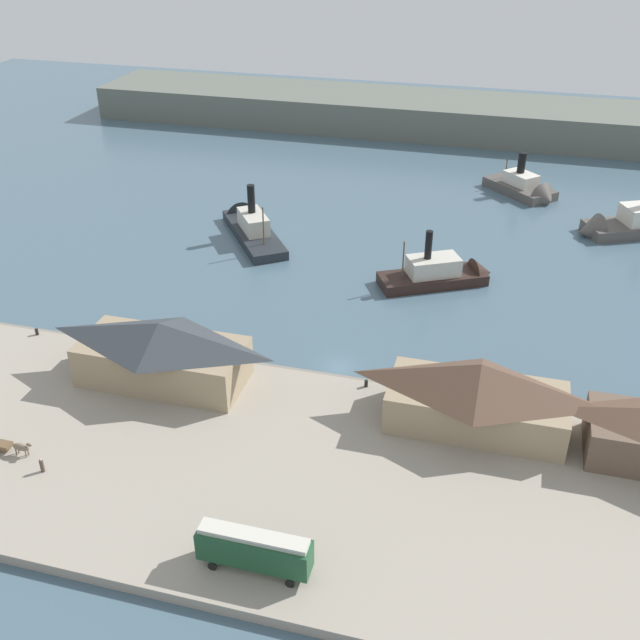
{
  "coord_description": "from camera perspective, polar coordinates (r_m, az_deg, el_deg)",
  "views": [
    {
      "loc": [
        18.91,
        -79.12,
        54.88
      ],
      "look_at": [
        -4.69,
        7.65,
        2.0
      ],
      "focal_mm": 42.06,
      "sensor_mm": 36.0,
      "label": 1
    }
  ],
  "objects": [
    {
      "name": "mooring_post_east",
      "position": [
        92.27,
        3.53,
        -4.84
      ],
      "size": [
        0.44,
        0.44,
        0.9
      ],
      "primitive_type": "cylinder",
      "color": "black",
      "rests_on": "quay_promenade"
    },
    {
      "name": "ferry_shed_east_terminal",
      "position": [
        93.34,
        -11.94,
        -2.36
      ],
      "size": [
        20.61,
        9.5,
        8.12
      ],
      "color": "#998466",
      "rests_on": "quay_promenade"
    },
    {
      "name": "seawall_edge",
      "position": [
        94.96,
        0.95,
        -4.48
      ],
      "size": [
        110.0,
        0.8,
        1.0
      ],
      "primitive_type": "cube",
      "color": "gray",
      "rests_on": "ground"
    },
    {
      "name": "quay_promenade",
      "position": [
        81.03,
        -2.35,
        -11.63
      ],
      "size": [
        110.0,
        36.0,
        1.2
      ],
      "primitive_type": "cube",
      "color": "#9E9384",
      "rests_on": "ground"
    },
    {
      "name": "ferry_approaching_east",
      "position": [
        146.22,
        22.62,
        6.76
      ],
      "size": [
        23.97,
        16.0,
        11.94
      ],
      "color": "#514C47",
      "rests_on": "ground"
    },
    {
      "name": "horse_cart",
      "position": [
        88.85,
        -22.75,
        -8.79
      ],
      "size": [
        5.99,
        1.32,
        1.87
      ],
      "color": "brown",
      "rests_on": "quay_promenade"
    },
    {
      "name": "street_tram",
      "position": [
        69.71,
        -5.03,
        -16.93
      ],
      "size": [
        10.42,
        2.56,
        4.29
      ],
      "color": "#1E4C2D",
      "rests_on": "quay_promenade"
    },
    {
      "name": "ferry_near_quay",
      "position": [
        119.39,
        9.42,
        3.51
      ],
      "size": [
        18.63,
        13.48,
        10.84
      ],
      "color": "black",
      "rests_on": "ground"
    },
    {
      "name": "ferry_moored_west",
      "position": [
        157.94,
        15.48,
        9.57
      ],
      "size": [
        16.06,
        15.84,
        10.47
      ],
      "color": "#514C47",
      "rests_on": "ground"
    },
    {
      "name": "far_headland",
      "position": [
        196.76,
        9.51,
        15.07
      ],
      "size": [
        180.0,
        24.0,
        8.0
      ],
      "primitive_type": "cube",
      "color": "#60665B",
      "rests_on": "ground"
    },
    {
      "name": "mooring_post_west",
      "position": [
        109.38,
        -20.74,
        -0.84
      ],
      "size": [
        0.44,
        0.44,
        0.9
      ],
      "primitive_type": "cylinder",
      "color": "black",
      "rests_on": "quay_promenade"
    },
    {
      "name": "ground_plane",
      "position": [
        98.13,
        1.47,
        -3.56
      ],
      "size": [
        320.0,
        320.0,
        0.0
      ],
      "primitive_type": "plane",
      "color": "#476070"
    },
    {
      "name": "ferry_shed_customs_shed",
      "position": [
        85.76,
        11.92,
        -5.57
      ],
      "size": [
        20.23,
        9.52,
        8.21
      ],
      "color": "#998466",
      "rests_on": "quay_promenade"
    },
    {
      "name": "ferry_departing_north",
      "position": [
        136.24,
        -5.39,
        7.23
      ],
      "size": [
        18.2,
        22.3,
        11.58
      ],
      "color": "#23282D",
      "rests_on": "ground"
    },
    {
      "name": "pedestrian_near_cart",
      "position": [
        85.02,
        -20.4,
        -10.34
      ],
      "size": [
        0.43,
        0.43,
        1.72
      ],
      "color": "#4C3D33",
      "rests_on": "quay_promenade"
    }
  ]
}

